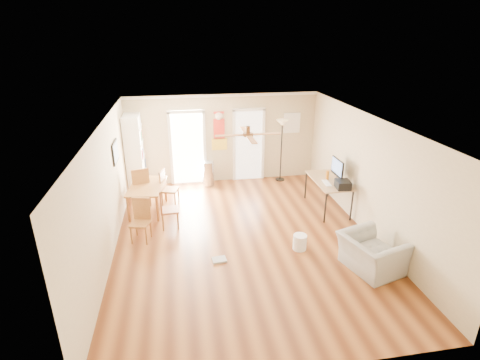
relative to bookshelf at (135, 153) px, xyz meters
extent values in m
plane|color=brown|center=(2.51, -3.20, -1.08)|extent=(7.00, 7.00, 0.00)
cube|color=red|center=(2.39, 0.28, 0.47)|extent=(0.46, 0.03, 1.10)
cube|color=white|center=(4.56, 0.27, 0.62)|extent=(0.50, 0.04, 0.60)
cube|color=black|center=(-0.21, -1.80, 0.62)|extent=(0.04, 0.66, 0.48)
cylinder|color=#ADADAF|center=(2.00, -0.03, -0.72)|extent=(0.39, 0.39, 0.73)
cube|color=white|center=(4.71, -2.28, -0.29)|extent=(0.17, 0.42, 0.02)
cube|color=black|center=(4.96, -2.64, -0.20)|extent=(0.36, 0.41, 0.19)
cylinder|color=orange|center=(4.81, -2.05, -0.18)|extent=(0.09, 0.09, 0.23)
cylinder|color=white|center=(3.57, -3.80, -0.92)|extent=(0.32, 0.32, 0.33)
cylinder|color=white|center=(4.89, -3.87, -0.94)|extent=(0.28, 0.28, 0.29)
cube|color=#A0A09B|center=(1.86, -3.94, -1.06)|extent=(0.30, 0.24, 0.04)
imported|color=#A0A19B|center=(4.66, -4.70, -0.74)|extent=(1.19, 1.28, 0.69)
camera|label=1|loc=(1.22, -10.17, 3.17)|focal=27.83mm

